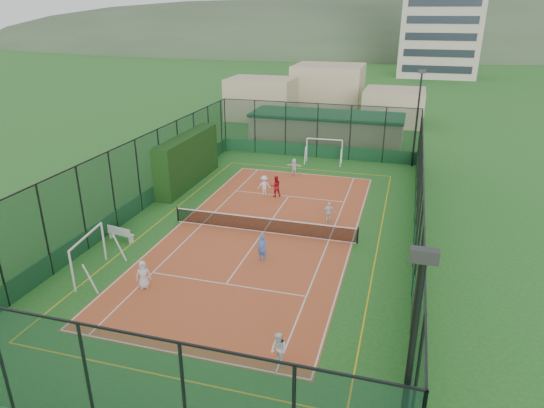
{
  "coord_description": "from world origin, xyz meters",
  "views": [
    {
      "loc": [
        8.02,
        -26.0,
        12.82
      ],
      "look_at": [
        0.06,
        1.75,
        1.2
      ],
      "focal_mm": 32.0,
      "sensor_mm": 36.0,
      "label": 1
    }
  ],
  "objects": [
    {
      "name": "ground",
      "position": [
        0.0,
        0.0,
        0.0
      ],
      "size": [
        300.0,
        300.0,
        0.0
      ],
      "primitive_type": "plane",
      "color": "#255E20",
      "rests_on": "ground"
    },
    {
      "name": "court_slab",
      "position": [
        0.0,
        0.0,
        0.01
      ],
      "size": [
        11.17,
        23.97,
        0.01
      ],
      "primitive_type": "cube",
      "color": "#CC612D",
      "rests_on": "ground"
    },
    {
      "name": "tennis_net",
      "position": [
        0.0,
        0.0,
        0.53
      ],
      "size": [
        11.67,
        0.12,
        1.06
      ],
      "primitive_type": null,
      "color": "black",
      "rests_on": "ground"
    },
    {
      "name": "perimeter_fence",
      "position": [
        0.0,
        0.0,
        2.5
      ],
      "size": [
        18.12,
        34.12,
        5.0
      ],
      "primitive_type": null,
      "color": "#0F2F1F",
      "rests_on": "ground"
    },
    {
      "name": "floodlight_se",
      "position": [
        8.6,
        -16.6,
        4.12
      ],
      "size": [
        0.6,
        0.26,
        8.25
      ],
      "primitive_type": null,
      "color": "black",
      "rests_on": "ground"
    },
    {
      "name": "floodlight_ne",
      "position": [
        8.6,
        16.6,
        4.12
      ],
      "size": [
        0.6,
        0.26,
        8.25
      ],
      "primitive_type": null,
      "color": "black",
      "rests_on": "ground"
    },
    {
      "name": "clubhouse",
      "position": [
        0.0,
        22.0,
        1.57
      ],
      "size": [
        15.2,
        7.2,
        3.15
      ],
      "primitive_type": null,
      "color": "tan",
      "rests_on": "ground"
    },
    {
      "name": "distant_hills",
      "position": [
        0.0,
        150.0,
        0.0
      ],
      "size": [
        200.0,
        60.0,
        24.0
      ],
      "primitive_type": null,
      "color": "#384C33",
      "rests_on": "ground"
    },
    {
      "name": "hedge_left",
      "position": [
        -8.3,
        7.09,
        1.94
      ],
      "size": [
        1.33,
        8.86,
        3.88
      ],
      "primitive_type": "cube",
      "color": "black",
      "rests_on": "ground"
    },
    {
      "name": "white_bench",
      "position": [
        -7.8,
        -3.44,
        0.48
      ],
      "size": [
        1.76,
        0.75,
        0.96
      ],
      "primitive_type": null,
      "rotation": [
        0.0,
        0.0,
        -0.17
      ],
      "color": "white",
      "rests_on": "ground"
    },
    {
      "name": "futsal_goal_near",
      "position": [
        -7.07,
        -7.43,
        1.1
      ],
      "size": [
        3.53,
        1.46,
        2.21
      ],
      "primitive_type": null,
      "rotation": [
        0.0,
        0.0,
        1.71
      ],
      "color": "white",
      "rests_on": "ground"
    },
    {
      "name": "futsal_goal_far",
      "position": [
        0.94,
        15.66,
        1.06
      ],
      "size": [
        3.31,
        1.1,
        2.11
      ],
      "primitive_type": null,
      "rotation": [
        0.0,
        0.0,
        0.04
      ],
      "color": "white",
      "rests_on": "ground"
    },
    {
      "name": "child_near_left",
      "position": [
        -3.77,
        -7.81,
        0.74
      ],
      "size": [
        0.85,
        0.75,
        1.46
      ],
      "primitive_type": "imported",
      "rotation": [
        0.0,
        0.0,
        0.5
      ],
      "color": "silver",
      "rests_on": "court_slab"
    },
    {
      "name": "child_near_mid",
      "position": [
        1.03,
        -3.54,
        0.79
      ],
      "size": [
        0.6,
        0.42,
        1.55
      ],
      "primitive_type": "imported",
      "rotation": [
        0.0,
        0.0,
        -0.09
      ],
      "color": "#476ECA",
      "rests_on": "court_slab"
    },
    {
      "name": "child_near_right",
      "position": [
        4.1,
        -11.41,
        0.73
      ],
      "size": [
        0.88,
        0.86,
        1.43
      ],
      "primitive_type": "imported",
      "rotation": [
        0.0,
        0.0,
        -0.68
      ],
      "color": "white",
      "rests_on": "court_slab"
    },
    {
      "name": "child_far_left",
      "position": [
        -1.82,
        6.19,
        0.76
      ],
      "size": [
        1.1,
        0.88,
        1.49
      ],
      "primitive_type": "imported",
      "rotation": [
        0.0,
        0.0,
        3.53
      ],
      "color": "white",
      "rests_on": "court_slab"
    },
    {
      "name": "child_far_right",
      "position": [
        3.64,
        2.5,
        0.73
      ],
      "size": [
        0.89,
        0.51,
        1.43
      ],
      "primitive_type": "imported",
      "rotation": [
        0.0,
        0.0,
        3.35
      ],
      "color": "white",
      "rests_on": "court_slab"
    },
    {
      "name": "child_far_back",
      "position": [
        -0.82,
        11.41,
        0.71
      ],
      "size": [
        1.32,
        0.51,
        1.4
      ],
      "primitive_type": "imported",
      "rotation": [
        0.0,
        0.0,
        3.22
      ],
      "color": "white",
      "rests_on": "court_slab"
    },
    {
      "name": "coach",
      "position": [
        -0.92,
        6.17,
        0.79
      ],
      "size": [
        0.94,
        0.87,
        1.57
      ],
      "primitive_type": "imported",
      "rotation": [
        0.0,
        0.0,
        3.59
      ],
      "color": "#A91218",
      "rests_on": "court_slab"
    },
    {
      "name": "tennis_balls",
      "position": [
        0.96,
        1.26,
        0.04
      ],
      "size": [
        4.46,
        1.47,
        0.07
      ],
      "color": "#CCE033",
      "rests_on": "court_slab"
    }
  ]
}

